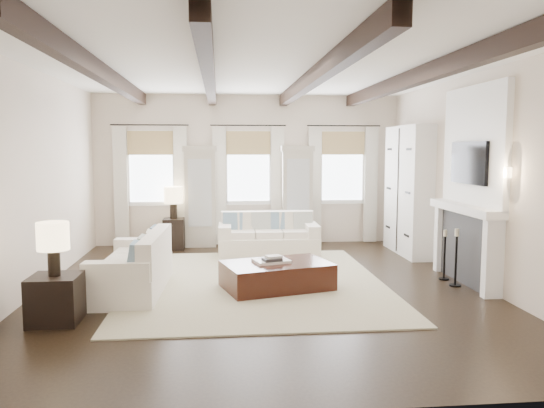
{
  "coord_description": "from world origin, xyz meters",
  "views": [
    {
      "loc": [
        -0.62,
        -7.66,
        2.06
      ],
      "look_at": [
        0.24,
        1.0,
        1.15
      ],
      "focal_mm": 35.0,
      "sensor_mm": 36.0,
      "label": 1
    }
  ],
  "objects": [
    {
      "name": "lamp_front",
      "position": [
        -2.58,
        -1.3,
        1.0
      ],
      "size": [
        0.37,
        0.37,
        0.64
      ],
      "color": "black",
      "rests_on": "side_table_front"
    },
    {
      "name": "candlestick_far",
      "position": [
        2.9,
        0.24,
        0.33
      ],
      "size": [
        0.16,
        0.16,
        0.79
      ],
      "color": "black",
      "rests_on": "ground"
    },
    {
      "name": "sofa_back",
      "position": [
        0.32,
        2.49,
        0.34
      ],
      "size": [
        1.94,
        0.91,
        0.82
      ],
      "color": "white",
      "rests_on": "ground"
    },
    {
      "name": "book_lower",
      "position": [
        0.13,
        -0.12,
        0.46
      ],
      "size": [
        0.3,
        0.26,
        0.04
      ],
      "primitive_type": "cube",
      "rotation": [
        0.0,
        0.0,
        0.27
      ],
      "color": "#262628",
      "rests_on": "tray"
    },
    {
      "name": "area_rug",
      "position": [
        -0.08,
        0.33,
        0.01
      ],
      "size": [
        3.87,
        4.65,
        0.02
      ],
      "primitive_type": "cube",
      "color": "#BAB393",
      "rests_on": "ground"
    },
    {
      "name": "side_table_front",
      "position": [
        -2.58,
        -1.3,
        0.28
      ],
      "size": [
        0.57,
        0.57,
        0.57
      ],
      "primitive_type": "cube",
      "color": "black",
      "rests_on": "ground"
    },
    {
      "name": "side_table_back",
      "position": [
        -1.56,
        3.25,
        0.32
      ],
      "size": [
        0.42,
        0.42,
        0.63
      ],
      "primitive_type": "cube",
      "color": "black",
      "rests_on": "ground"
    },
    {
      "name": "ground",
      "position": [
        0.0,
        0.0,
        0.0
      ],
      "size": [
        7.5,
        7.5,
        0.0
      ],
      "primitive_type": "plane",
      "color": "black",
      "rests_on": "ground"
    },
    {
      "name": "candlestick_near",
      "position": [
        2.9,
        -0.16,
        0.36
      ],
      "size": [
        0.18,
        0.18,
        0.87
      ],
      "color": "black",
      "rests_on": "ground"
    },
    {
      "name": "sofa_left",
      "position": [
        -1.83,
        -0.0,
        0.34
      ],
      "size": [
        0.99,
        2.04,
        0.86
      ],
      "color": "white",
      "rests_on": "ground"
    },
    {
      "name": "tray",
      "position": [
        0.13,
        -0.04,
        0.42
      ],
      "size": [
        0.58,
        0.5,
        0.04
      ],
      "primitive_type": "cube",
      "rotation": [
        0.0,
        0.0,
        0.27
      ],
      "color": "white",
      "rests_on": "ottoman"
    },
    {
      "name": "ottoman",
      "position": [
        0.2,
        -0.07,
        0.2
      ],
      "size": [
        1.71,
        1.32,
        0.4
      ],
      "primitive_type": "cube",
      "rotation": [
        0.0,
        0.0,
        0.27
      ],
      "color": "black",
      "rests_on": "ground"
    },
    {
      "name": "lamp_back",
      "position": [
        -1.56,
        3.25,
        1.08
      ],
      "size": [
        0.38,
        0.38,
        0.65
      ],
      "color": "black",
      "rests_on": "side_table_back"
    },
    {
      "name": "room_shell",
      "position": [
        0.75,
        0.9,
        1.89
      ],
      "size": [
        6.54,
        7.54,
        3.22
      ],
      "color": "beige",
      "rests_on": "ground"
    },
    {
      "name": "book_upper",
      "position": [
        0.16,
        -0.09,
        0.49
      ],
      "size": [
        0.26,
        0.22,
        0.03
      ],
      "primitive_type": "cube",
      "rotation": [
        0.0,
        0.0,
        0.27
      ],
      "color": "beige",
      "rests_on": "book_lower"
    }
  ]
}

